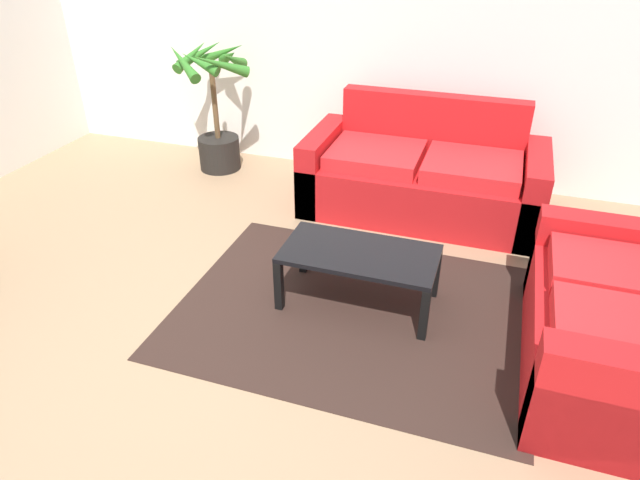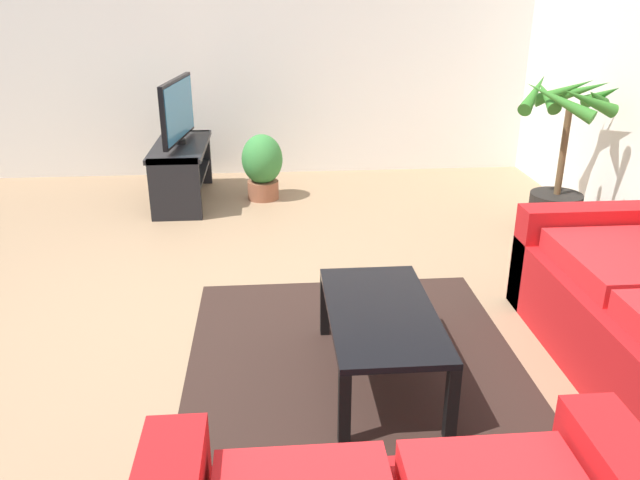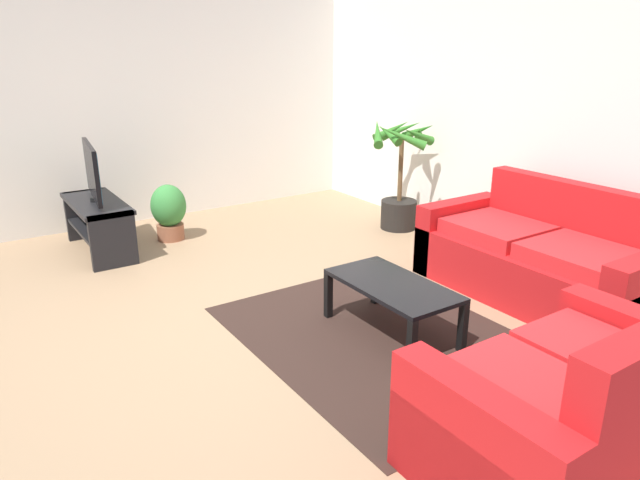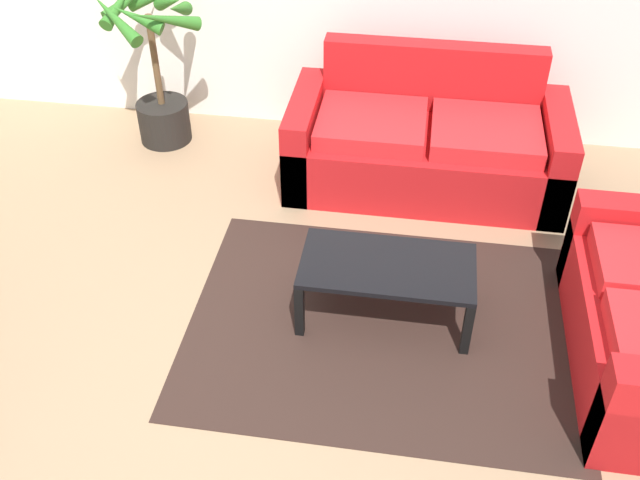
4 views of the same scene
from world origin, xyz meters
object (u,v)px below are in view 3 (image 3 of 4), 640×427
Objects in this scene: couch_main at (273,111)px; coffee_table at (305,258)px; potted_palm at (85,95)px; couch_loveseat at (552,196)px.

couch_main is 1.98m from coffee_table.
potted_palm reaches higher than coffee_table.
couch_main reaches higher than coffee_table.
couch_main is 2.37m from couch_loveseat.
potted_palm is (-3.18, 1.94, 0.21)m from couch_loveseat.
potted_palm is at bearing 170.27° from couch_main.
couch_loveseat is 3.73m from potted_palm.
couch_main is 1.86× the size of potted_palm.
couch_loveseat is (1.67, -1.68, -0.00)m from couch_main.
coffee_table is at bearing -94.86° from couch_main.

